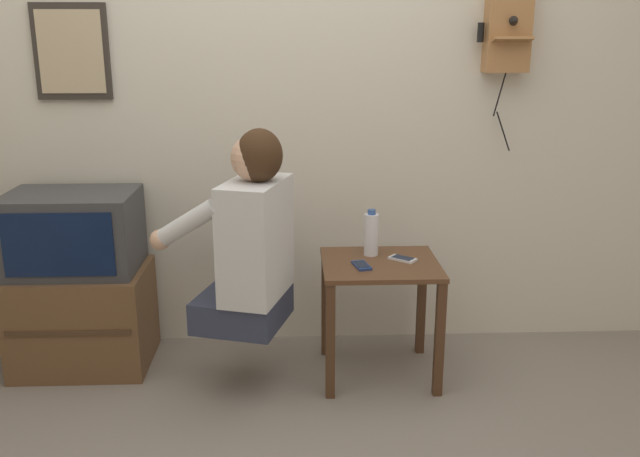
{
  "coord_description": "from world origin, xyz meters",
  "views": [
    {
      "loc": [
        0.04,
        -2.18,
        1.54
      ],
      "look_at": [
        0.16,
        0.67,
        0.73
      ],
      "focal_mm": 38.0,
      "sensor_mm": 36.0,
      "label": 1
    }
  ],
  "objects_px": {
    "cell_phone_held": "(362,265)",
    "wall_phone_antique": "(508,27)",
    "person": "(250,239)",
    "cell_phone_spare": "(403,259)",
    "water_bottle": "(371,234)",
    "television": "(73,232)",
    "framed_picture": "(71,52)"
  },
  "relations": [
    {
      "from": "television",
      "to": "person",
      "type": "bearing_deg",
      "value": -18.59
    },
    {
      "from": "cell_phone_spare",
      "to": "framed_picture",
      "type": "bearing_deg",
      "value": 115.85
    },
    {
      "from": "framed_picture",
      "to": "person",
      "type": "bearing_deg",
      "value": -31.46
    },
    {
      "from": "person",
      "to": "cell_phone_held",
      "type": "distance_m",
      "value": 0.51
    },
    {
      "from": "framed_picture",
      "to": "cell_phone_spare",
      "type": "height_order",
      "value": "framed_picture"
    },
    {
      "from": "television",
      "to": "framed_picture",
      "type": "relative_size",
      "value": 1.34
    },
    {
      "from": "cell_phone_held",
      "to": "cell_phone_spare",
      "type": "distance_m",
      "value": 0.22
    },
    {
      "from": "cell_phone_held",
      "to": "water_bottle",
      "type": "height_order",
      "value": "water_bottle"
    },
    {
      "from": "framed_picture",
      "to": "water_bottle",
      "type": "height_order",
      "value": "framed_picture"
    },
    {
      "from": "wall_phone_antique",
      "to": "water_bottle",
      "type": "relative_size",
      "value": 3.78
    },
    {
      "from": "person",
      "to": "wall_phone_antique",
      "type": "relative_size",
      "value": 1.05
    },
    {
      "from": "cell_phone_held",
      "to": "cell_phone_spare",
      "type": "xyz_separation_m",
      "value": [
        0.2,
        0.08,
        0.0
      ]
    },
    {
      "from": "cell_phone_held",
      "to": "cell_phone_spare",
      "type": "relative_size",
      "value": 1.0
    },
    {
      "from": "wall_phone_antique",
      "to": "water_bottle",
      "type": "distance_m",
      "value": 1.17
    },
    {
      "from": "cell_phone_held",
      "to": "wall_phone_antique",
      "type": "bearing_deg",
      "value": 18.01
    },
    {
      "from": "wall_phone_antique",
      "to": "cell_phone_held",
      "type": "xyz_separation_m",
      "value": [
        -0.71,
        -0.42,
        -1.03
      ]
    },
    {
      "from": "framed_picture",
      "to": "cell_phone_spare",
      "type": "distance_m",
      "value": 1.82
    },
    {
      "from": "wall_phone_antique",
      "to": "cell_phone_spare",
      "type": "relative_size",
      "value": 6.19
    },
    {
      "from": "framed_picture",
      "to": "cell_phone_held",
      "type": "height_order",
      "value": "framed_picture"
    },
    {
      "from": "person",
      "to": "television",
      "type": "height_order",
      "value": "person"
    },
    {
      "from": "cell_phone_spare",
      "to": "cell_phone_held",
      "type": "bearing_deg",
      "value": 152.78
    },
    {
      "from": "television",
      "to": "wall_phone_antique",
      "type": "distance_m",
      "value": 2.25
    },
    {
      "from": "television",
      "to": "water_bottle",
      "type": "relative_size",
      "value": 2.7
    },
    {
      "from": "person",
      "to": "wall_phone_antique",
      "type": "height_order",
      "value": "wall_phone_antique"
    },
    {
      "from": "television",
      "to": "wall_phone_antique",
      "type": "relative_size",
      "value": 0.71
    },
    {
      "from": "cell_phone_held",
      "to": "water_bottle",
      "type": "xyz_separation_m",
      "value": [
        0.06,
        0.17,
        0.1
      ]
    },
    {
      "from": "television",
      "to": "water_bottle",
      "type": "height_order",
      "value": "television"
    },
    {
      "from": "water_bottle",
      "to": "wall_phone_antique",
      "type": "bearing_deg",
      "value": 21.35
    },
    {
      "from": "person",
      "to": "cell_phone_held",
      "type": "height_order",
      "value": "person"
    },
    {
      "from": "cell_phone_held",
      "to": "water_bottle",
      "type": "relative_size",
      "value": 0.61
    },
    {
      "from": "person",
      "to": "wall_phone_antique",
      "type": "bearing_deg",
      "value": -51.99
    },
    {
      "from": "person",
      "to": "television",
      "type": "bearing_deg",
      "value": 88.06
    }
  ]
}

